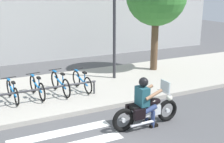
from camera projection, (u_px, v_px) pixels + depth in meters
name	position (u px, v px, depth m)	size (l,w,h in m)	color
sidewalk	(44.00, 94.00, 10.63)	(24.00, 4.40, 0.15)	#A8A399
crosswalk_stripe_4	(61.00, 133.00, 7.91)	(2.80, 0.40, 0.01)	white
motorcycle	(147.00, 111.00, 8.19)	(2.12, 0.62, 1.25)	black
rider	(145.00, 99.00, 8.06)	(0.63, 0.54, 1.45)	#1E4C59
bicycle_2	(12.00, 91.00, 9.69)	(0.48, 1.57, 0.72)	black
bicycle_3	(37.00, 87.00, 10.03)	(0.48, 1.61, 0.77)	black
bicycle_4	(60.00, 83.00, 10.37)	(0.48, 1.74, 0.80)	black
bicycle_5	(82.00, 81.00, 10.72)	(0.48, 1.58, 0.74)	black
bike_rack	(28.00, 92.00, 9.36)	(4.67, 0.07, 0.49)	#333338
street_lamp	(114.00, 15.00, 11.54)	(0.28, 0.28, 4.58)	#2D2D33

